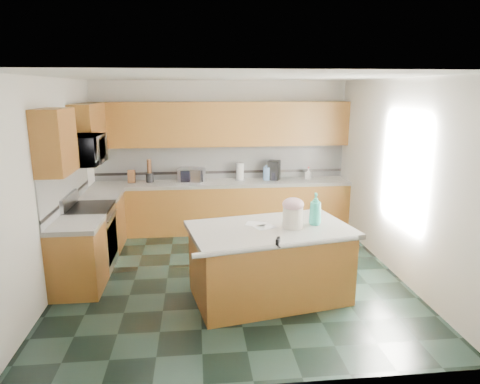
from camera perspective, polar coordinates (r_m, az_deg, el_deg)
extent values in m
plane|color=black|center=(6.12, -1.08, -11.06)|extent=(4.60, 4.60, 0.00)
plane|color=white|center=(5.56, -1.20, 15.11)|extent=(4.60, 4.60, 0.00)
cube|color=white|center=(7.97, -2.55, 4.91)|extent=(4.60, 0.04, 2.70)
cube|color=white|center=(3.47, 2.13, -6.72)|extent=(4.60, 0.04, 2.70)
cube|color=white|center=(5.97, -23.93, 0.78)|extent=(0.04, 4.60, 2.70)
cube|color=white|center=(6.32, 20.33, 1.76)|extent=(0.04, 4.60, 2.70)
cube|color=#543014|center=(7.85, -2.34, -2.10)|extent=(4.60, 0.60, 0.86)
cube|color=silver|center=(7.74, -2.38, 1.18)|extent=(4.60, 0.64, 0.06)
cube|color=#543014|center=(7.72, -2.52, 9.04)|extent=(4.60, 0.33, 0.78)
cube|color=silver|center=(7.95, -2.53, 4.06)|extent=(4.60, 0.02, 0.63)
cube|color=black|center=(7.98, -2.51, 2.67)|extent=(4.60, 0.01, 0.05)
cube|color=#543014|center=(7.32, -17.84, -3.94)|extent=(0.60, 0.82, 0.86)
cube|color=silver|center=(7.20, -18.10, -0.44)|extent=(0.64, 0.82, 0.06)
cube|color=#543014|center=(5.91, -20.79, -8.38)|extent=(0.60, 0.72, 0.86)
cube|color=silver|center=(5.77, -21.17, -4.12)|extent=(0.64, 0.72, 0.06)
cube|color=silver|center=(6.49, -22.12, 0.87)|extent=(0.02, 2.30, 0.63)
cube|color=black|center=(6.54, -21.92, -0.79)|extent=(0.01, 2.30, 0.05)
cube|color=#543014|center=(7.19, -19.56, 7.94)|extent=(0.33, 1.09, 0.78)
cube|color=#543014|center=(5.59, -23.44, 6.18)|extent=(0.33, 0.72, 0.78)
cube|color=#B7B7BC|center=(6.58, -19.20, -5.91)|extent=(0.60, 0.76, 0.88)
cube|color=black|center=(6.53, -16.69, -6.24)|extent=(0.02, 0.68, 0.55)
cube|color=black|center=(6.45, -19.52, -2.05)|extent=(0.62, 0.78, 0.04)
cylinder|color=#B7B7BC|center=(6.41, -16.66, -3.04)|extent=(0.02, 0.66, 0.02)
cube|color=#B7B7BC|center=(6.49, -21.84, -1.07)|extent=(0.06, 0.76, 0.18)
imported|color=#B7B7BC|center=(6.29, -20.12, 5.27)|extent=(0.50, 0.73, 0.41)
cube|color=#543014|center=(5.38, 3.96, -9.67)|extent=(1.99, 1.37, 0.86)
cube|color=silver|center=(5.22, 4.04, -5.03)|extent=(2.11, 1.49, 0.06)
cylinder|color=silver|center=(4.69, 5.25, -7.24)|extent=(1.90, 0.42, 0.06)
cylinder|color=silver|center=(5.19, 7.05, -3.41)|extent=(0.30, 0.30, 0.25)
ellipsoid|color=beige|center=(5.14, 7.10, -1.64)|extent=(0.26, 0.26, 0.16)
cylinder|color=tan|center=(5.13, 7.12, -1.07)|extent=(0.09, 0.03, 0.03)
sphere|color=tan|center=(5.12, 6.65, -1.08)|extent=(0.05, 0.05, 0.05)
sphere|color=tan|center=(5.14, 7.59, -1.05)|extent=(0.05, 0.05, 0.05)
imported|color=#31BAA3|center=(5.32, 10.02, -2.25)|extent=(0.17, 0.17, 0.40)
cube|color=white|center=(5.21, 3.37, -4.68)|extent=(0.30, 0.26, 0.00)
cube|color=white|center=(5.33, 2.14, -4.26)|extent=(0.30, 0.26, 0.00)
cube|color=black|center=(4.69, 5.08, -6.71)|extent=(0.07, 0.11, 0.10)
cylinder|color=black|center=(4.64, 5.23, -7.22)|extent=(0.02, 0.08, 0.02)
cube|color=#472814|center=(7.83, -14.26, 2.00)|extent=(0.13, 0.17, 0.25)
cylinder|color=black|center=(7.82, -11.94, 1.88)|extent=(0.13, 0.13, 0.17)
cylinder|color=#472814|center=(7.78, -12.02, 3.37)|extent=(0.08, 0.08, 0.25)
cube|color=#B7B7BC|center=(7.74, -6.47, 2.28)|extent=(0.50, 0.42, 0.25)
cube|color=black|center=(7.61, -6.48, 2.07)|extent=(0.39, 0.01, 0.21)
cylinder|color=white|center=(7.83, 0.01, 2.71)|extent=(0.14, 0.14, 0.31)
cylinder|color=#B7B7BC|center=(7.85, 0.01, 1.66)|extent=(0.20, 0.20, 0.01)
cylinder|color=#628BC3|center=(7.86, 3.63, 2.48)|extent=(0.15, 0.15, 0.24)
cylinder|color=#628BC3|center=(7.83, 3.64, 3.47)|extent=(0.07, 0.07, 0.03)
cube|color=black|center=(7.89, 4.56, 2.93)|extent=(0.28, 0.29, 0.35)
cylinder|color=black|center=(7.86, 4.62, 2.11)|extent=(0.15, 0.15, 0.15)
imported|color=white|center=(8.02, 9.09, 2.42)|extent=(0.13, 0.13, 0.20)
cylinder|color=red|center=(7.99, 9.13, 3.23)|extent=(0.02, 0.02, 0.03)
cube|color=white|center=(6.10, 21.01, 2.75)|extent=(0.02, 1.40, 1.10)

